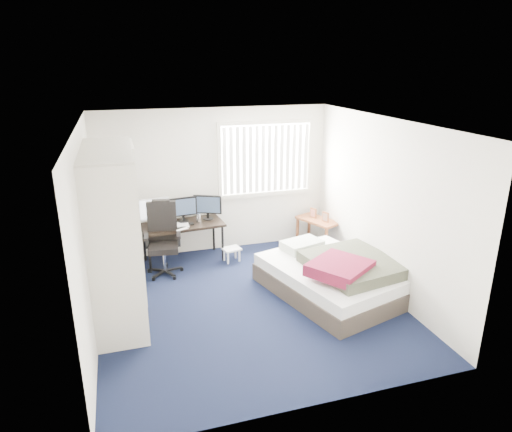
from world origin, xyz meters
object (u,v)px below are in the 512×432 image
Objects in this scene: desk at (182,221)px; office_chair at (163,246)px; nightstand at (318,223)px; bed at (335,276)px.

office_chair is at bearing -133.81° from desk.
nightstand is at bearing -3.32° from desk.
desk reaches higher than nightstand.
office_chair reaches higher than bed.
office_chair is 0.50× the size of bed.
office_chair is at bearing 147.84° from bed.
office_chair reaches higher than desk.
nightstand is (2.76, 0.24, 0.02)m from office_chair.
desk is 0.58m from office_chair.
nightstand is (2.40, -0.14, -0.24)m from desk.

